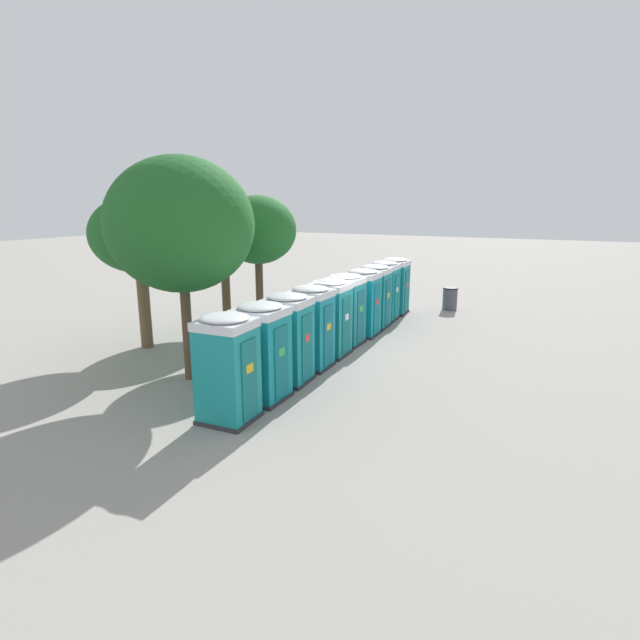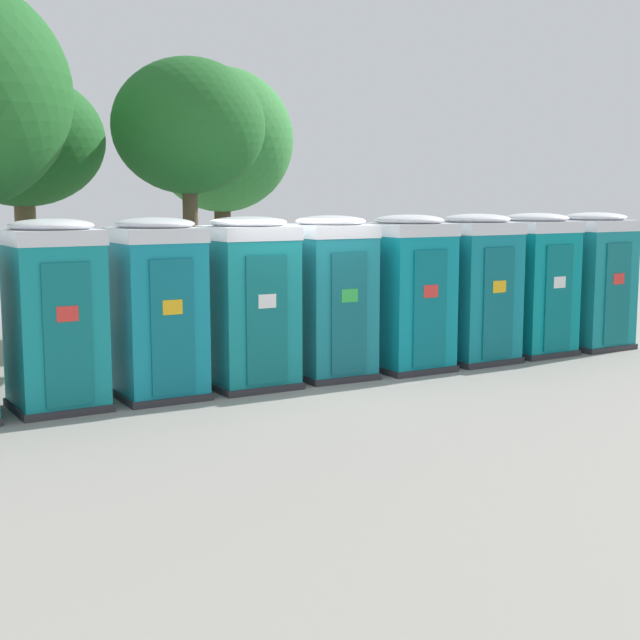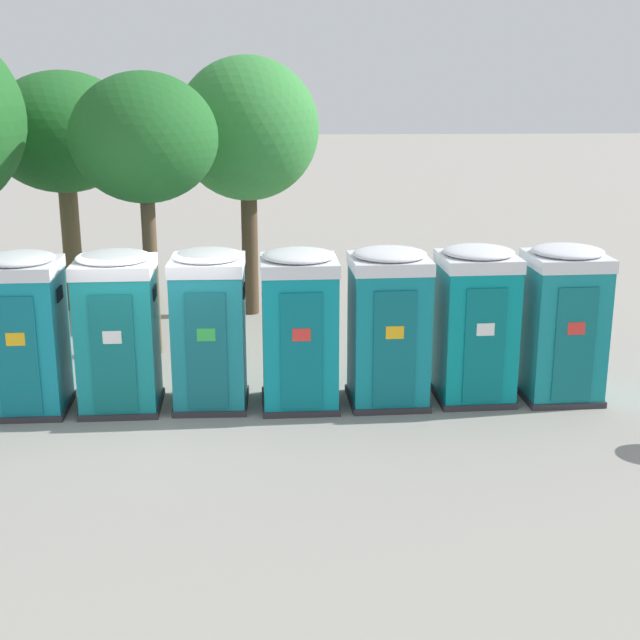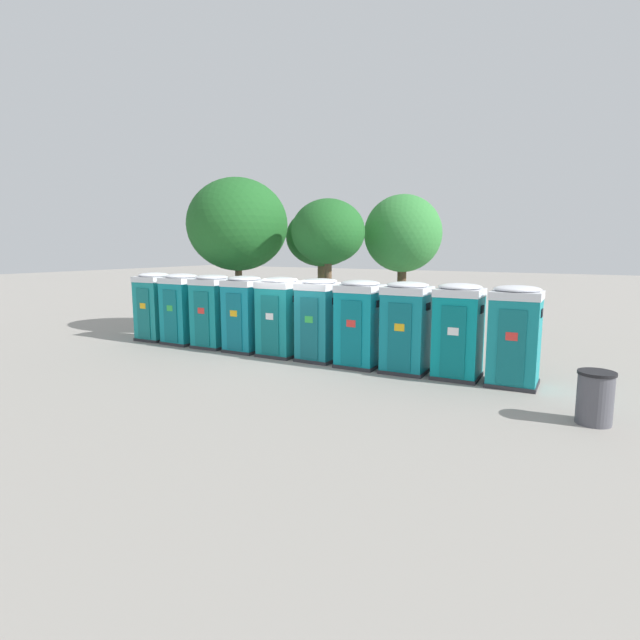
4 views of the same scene
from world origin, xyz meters
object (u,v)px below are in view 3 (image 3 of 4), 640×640
at_px(portapotty_3, 26,332).
at_px(portapotty_8, 475,323).
at_px(portapotty_4, 118,330).
at_px(portapotty_9, 563,322).
at_px(street_tree_0, 63,134).
at_px(portapotty_7, 388,326).
at_px(portapotty_6, 299,328).
at_px(street_tree_3, 247,130).
at_px(portapotty_5, 209,328).
at_px(street_tree_2, 144,140).

bearing_deg(portapotty_3, portapotty_8, 1.41).
xyz_separation_m(portapotty_4, portapotty_8, (5.67, 0.14, 0.00)).
xyz_separation_m(portapotty_9, street_tree_0, (-9.13, 6.00, 2.59)).
height_order(portapotty_3, portapotty_4, same).
xyz_separation_m(portapotty_4, portapotty_7, (4.26, 0.05, -0.00)).
height_order(portapotty_4, portapotty_8, same).
relative_size(portapotty_4, street_tree_0, 0.49).
distance_m(portapotty_6, street_tree_0, 8.25).
bearing_deg(portapotty_3, portapotty_6, 0.31).
bearing_deg(portapotty_6, street_tree_3, 99.41).
bearing_deg(street_tree_3, portapotty_3, -120.46).
distance_m(portapotty_4, portapotty_7, 4.26).
xyz_separation_m(portapotty_3, portapotty_4, (1.42, 0.03, -0.00)).
bearing_deg(portapotty_6, portapotty_7, 2.20).
bearing_deg(portapotty_6, portapotty_5, 177.19).
bearing_deg(portapotty_9, portapotty_8, 179.47).
xyz_separation_m(street_tree_0, street_tree_3, (3.94, -0.51, 0.10)).
bearing_deg(portapotty_5, street_tree_2, 114.58).
xyz_separation_m(portapotty_8, street_tree_3, (-3.77, 5.48, 2.69)).
xyz_separation_m(portapotty_3, portapotty_5, (2.84, 0.09, 0.00)).
relative_size(portapotty_8, street_tree_3, 0.46).
distance_m(portapotty_3, street_tree_3, 7.09).
height_order(portapotty_4, street_tree_3, street_tree_3).
bearing_deg(portapotty_6, street_tree_2, 133.46).
height_order(portapotty_7, street_tree_3, street_tree_3).
bearing_deg(portapotty_5, portapotty_7, -0.31).
distance_m(portapotty_5, portapotty_7, 2.84).
relative_size(portapotty_3, portapotty_6, 1.00).
bearing_deg(portapotty_7, portapotty_9, 1.69).
bearing_deg(portapotty_4, portapotty_8, 1.46).
bearing_deg(portapotty_3, portapotty_7, 0.79).
xyz_separation_m(portapotty_7, street_tree_3, (-2.35, 5.57, 2.69)).
xyz_separation_m(portapotty_3, street_tree_3, (3.32, 5.65, 2.69)).
xyz_separation_m(portapotty_3, portapotty_9, (8.51, 0.16, -0.00)).
bearing_deg(portapotty_6, portapotty_8, 3.05).
relative_size(portapotty_4, street_tree_3, 0.46).
xyz_separation_m(portapotty_7, portapotty_8, (1.42, 0.10, 0.00)).
bearing_deg(street_tree_0, street_tree_2, -56.48).
distance_m(portapotty_3, portapotty_4, 1.42).
relative_size(portapotty_9, street_tree_3, 0.46).
distance_m(portapotty_5, street_tree_2, 4.08).
height_order(portapotty_5, portapotty_9, same).
bearing_deg(portapotty_5, portapotty_3, -178.12).
height_order(portapotty_3, street_tree_0, street_tree_0).
relative_size(portapotty_7, portapotty_9, 1.00).
xyz_separation_m(portapotty_8, portapotty_9, (1.42, -0.01, -0.00)).
height_order(portapotty_8, street_tree_2, street_tree_2).
distance_m(portapotty_3, street_tree_2, 4.24).
bearing_deg(portapotty_8, portapotty_7, -176.11).
bearing_deg(portapotty_7, street_tree_0, 135.96).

